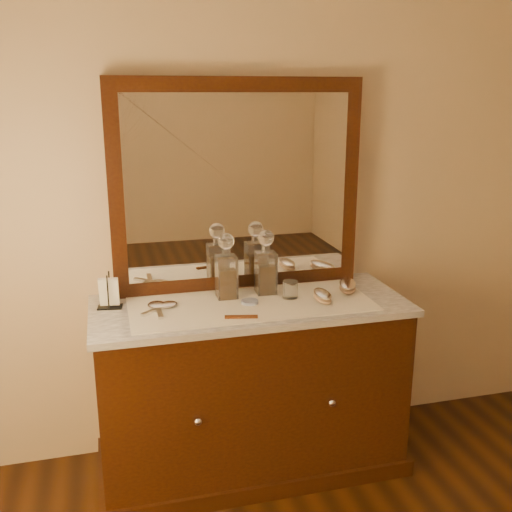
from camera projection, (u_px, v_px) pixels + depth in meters
name	position (u px, v px, depth m)	size (l,w,h in m)	color
dresser_cabinet	(251.00, 389.00, 2.80)	(1.40, 0.55, 0.82)	black
dresser_plinth	(251.00, 456.00, 2.90)	(1.46, 0.59, 0.08)	black
knob_left	(198.00, 421.00, 2.45)	(0.04, 0.04, 0.04)	silver
knob_right	(332.00, 403.00, 2.60)	(0.04, 0.04, 0.04)	silver
marble_top	(250.00, 306.00, 2.69)	(1.44, 0.59, 0.03)	white
mirror_frame	(237.00, 186.00, 2.78)	(1.20, 0.08, 1.00)	black
mirror_glass	(239.00, 187.00, 2.74)	(1.06, 0.01, 0.86)	white
lace_runner	(252.00, 304.00, 2.66)	(1.10, 0.45, 0.00)	white
pin_dish	(250.00, 302.00, 2.66)	(0.08, 0.08, 0.01)	silver
comb	(241.00, 317.00, 2.49)	(0.14, 0.03, 0.01)	brown
napkin_rack	(109.00, 294.00, 2.60)	(0.12, 0.08, 0.16)	black
decanter_left	(226.00, 273.00, 2.72)	(0.09, 0.09, 0.31)	brown
decanter_right	(266.00, 269.00, 2.78)	(0.10, 0.10, 0.31)	brown
brush_near	(322.00, 296.00, 2.70)	(0.08, 0.17, 0.04)	#9F7D61
brush_far	(348.00, 286.00, 2.83)	(0.14, 0.19, 0.05)	#9F7D61
hand_mirror_outer	(157.00, 306.00, 2.60)	(0.08, 0.21, 0.02)	silver
hand_mirror_inner	(165.00, 306.00, 2.61)	(0.19, 0.17, 0.02)	silver
tumblers	(290.00, 290.00, 2.73)	(0.07, 0.07, 0.08)	white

